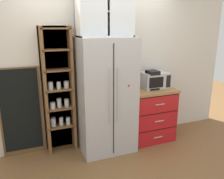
{
  "coord_description": "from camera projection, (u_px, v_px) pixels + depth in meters",
  "views": [
    {
      "loc": [
        -1.15,
        -3.12,
        1.92
      ],
      "look_at": [
        0.1,
        0.04,
        0.97
      ],
      "focal_mm": 36.93,
      "sensor_mm": 36.0,
      "label": 1
    }
  ],
  "objects": [
    {
      "name": "upper_cabinet",
      "position": [
        104.0,
        12.0,
        3.23
      ],
      "size": [
        0.79,
        0.32,
        0.68
      ],
      "color": "silver",
      "rests_on": "refrigerator"
    },
    {
      "name": "wall_back_cream",
      "position": [
        98.0,
        66.0,
        3.73
      ],
      "size": [
        4.86,
        0.1,
        2.55
      ],
      "primitive_type": "cube",
      "color": "silver",
      "rests_on": "ground"
    },
    {
      "name": "counter_cabinet",
      "position": [
        150.0,
        114.0,
        3.95
      ],
      "size": [
        0.76,
        0.58,
        0.9
      ],
      "color": "red",
      "rests_on": "ground"
    },
    {
      "name": "microwave",
      "position": [
        154.0,
        80.0,
        3.87
      ],
      "size": [
        0.44,
        0.33,
        0.26
      ],
      "color": "#B7BABF",
      "rests_on": "counter_cabinet"
    },
    {
      "name": "chalkboard_menu",
      "position": [
        21.0,
        112.0,
        3.4
      ],
      "size": [
        0.6,
        0.04,
        1.35
      ],
      "color": "brown",
      "rests_on": "ground"
    },
    {
      "name": "ground_plane",
      "position": [
        107.0,
        148.0,
        3.72
      ],
      "size": [
        10.55,
        10.55,
        0.0
      ],
      "primitive_type": "plane",
      "color": "brown"
    },
    {
      "name": "bottle_cobalt",
      "position": [
        149.0,
        80.0,
        3.89
      ],
      "size": [
        0.07,
        0.07,
        0.28
      ],
      "color": "navy",
      "rests_on": "counter_cabinet"
    },
    {
      "name": "pantry_shelf_column",
      "position": [
        58.0,
        91.0,
        3.49
      ],
      "size": [
        0.48,
        0.25,
        1.91
      ],
      "color": "brown",
      "rests_on": "ground"
    },
    {
      "name": "coffee_maker",
      "position": [
        151.0,
        80.0,
        3.8
      ],
      "size": [
        0.17,
        0.2,
        0.31
      ],
      "color": "black",
      "rests_on": "counter_cabinet"
    },
    {
      "name": "refrigerator",
      "position": [
        106.0,
        96.0,
        3.52
      ],
      "size": [
        0.83,
        0.65,
        1.76
      ],
      "color": "#B7BABF",
      "rests_on": "ground"
    },
    {
      "name": "mug_sage",
      "position": [
        136.0,
        88.0,
        3.67
      ],
      "size": [
        0.11,
        0.08,
        0.09
      ],
      "color": "#8CA37F",
      "rests_on": "counter_cabinet"
    }
  ]
}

